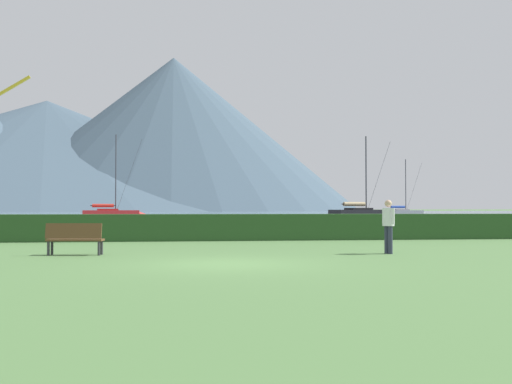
# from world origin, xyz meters

# --- Properties ---
(ground_plane) EXTENTS (1000.00, 1000.00, 0.00)m
(ground_plane) POSITION_xyz_m (0.00, 0.00, 0.00)
(ground_plane) COLOR #517A42
(harbor_water) EXTENTS (320.00, 246.00, 0.00)m
(harbor_water) POSITION_xyz_m (0.00, 137.00, 0.00)
(harbor_water) COLOR slate
(harbor_water) RESTS_ON ground_plane
(hedge_line) EXTENTS (80.00, 1.20, 1.13)m
(hedge_line) POSITION_xyz_m (0.00, 11.00, 0.57)
(hedge_line) COLOR #284C23
(hedge_line) RESTS_ON ground_plane
(sailboat_slip_1) EXTENTS (7.58, 3.00, 9.45)m
(sailboat_slip_1) POSITION_xyz_m (35.72, 80.36, 0.62)
(sailboat_slip_1) COLOR #9E9EA3
(sailboat_slip_1) RESTS_ON harbor_water
(sailboat_slip_2) EXTENTS (8.25, 3.47, 10.87)m
(sailboat_slip_2) POSITION_xyz_m (-9.67, 63.76, 0.68)
(sailboat_slip_2) COLOR red
(sailboat_slip_2) RESTS_ON harbor_water
(sailboat_slip_5) EXTENTS (8.89, 4.96, 9.78)m
(sailboat_slip_5) POSITION_xyz_m (20.05, 52.65, 0.72)
(sailboat_slip_5) COLOR black
(sailboat_slip_5) RESTS_ON harbor_water
(park_bench_under_tree) EXTENTS (1.69, 0.66, 0.95)m
(park_bench_under_tree) POSITION_xyz_m (-4.24, 3.38, 0.53)
(park_bench_under_tree) COLOR brown
(park_bench_under_tree) RESTS_ON ground_plane
(person_seated_viewer) EXTENTS (0.36, 0.55, 1.65)m
(person_seated_viewer) POSITION_xyz_m (5.20, 2.76, 0.97)
(person_seated_viewer) COLOR #2D3347
(person_seated_viewer) RESTS_ON ground_plane
(distant_hill_west_ridge) EXTENTS (318.03, 318.03, 62.78)m
(distant_hill_west_ridge) POSITION_xyz_m (-75.97, 339.61, 31.39)
(distant_hill_west_ridge) COLOR #425666
(distant_hill_west_ridge) RESTS_ON ground_plane
(distant_hill_east_ridge) EXTENTS (193.03, 193.03, 80.29)m
(distant_hill_east_ridge) POSITION_xyz_m (-3.87, 301.41, 40.15)
(distant_hill_east_ridge) COLOR #425666
(distant_hill_east_ridge) RESTS_ON ground_plane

